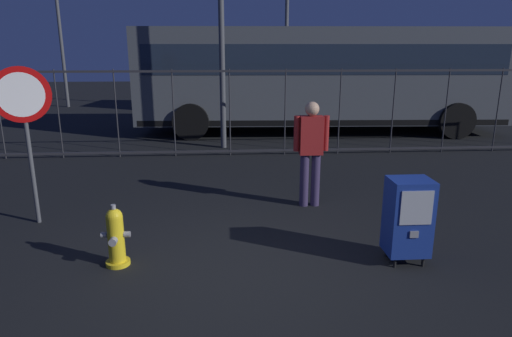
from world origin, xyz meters
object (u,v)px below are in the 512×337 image
(pedestrian, at_px, (311,148))
(street_light_near_left, at_px, (58,13))
(newspaper_box_primary, at_px, (408,217))
(bus_near, at_px, (319,74))
(bus_far, at_px, (339,68))
(fire_hydrant, at_px, (116,237))
(stop_sign, at_px, (24,113))

(pedestrian, xyz_separation_m, street_light_near_left, (-8.07, 12.95, 2.85))
(newspaper_box_primary, relative_size, pedestrian, 0.61)
(pedestrian, xyz_separation_m, bus_near, (1.45, 6.56, 0.76))
(newspaper_box_primary, relative_size, bus_near, 0.10)
(pedestrian, xyz_separation_m, bus_far, (3.08, 10.72, 0.76))
(pedestrian, bearing_deg, fire_hydrant, -144.30)
(bus_near, height_order, street_light_near_left, street_light_near_left)
(fire_hydrant, xyz_separation_m, bus_far, (5.69, 12.60, 1.36))
(newspaper_box_primary, height_order, street_light_near_left, street_light_near_left)
(fire_hydrant, relative_size, pedestrian, 0.45)
(newspaper_box_primary, bearing_deg, stop_sign, 162.24)
(stop_sign, bearing_deg, street_light_near_left, 106.60)
(street_light_near_left, bearing_deg, fire_hydrant, -69.80)
(stop_sign, distance_m, bus_near, 8.94)
(bus_near, bearing_deg, pedestrian, -99.94)
(bus_near, relative_size, bus_far, 0.99)
(fire_hydrant, height_order, street_light_near_left, street_light_near_left)
(fire_hydrant, bearing_deg, newspaper_box_primary, -2.41)
(newspaper_box_primary, distance_m, bus_far, 13.00)
(stop_sign, xyz_separation_m, pedestrian, (4.07, 0.47, -0.65))
(fire_hydrant, bearing_deg, pedestrian, 35.70)
(stop_sign, bearing_deg, pedestrian, 6.56)
(bus_near, distance_m, bus_far, 4.47)
(bus_near, bearing_deg, fire_hydrant, -113.18)
(bus_far, bearing_deg, street_light_near_left, 176.65)
(bus_near, xyz_separation_m, bus_far, (1.63, 4.16, 0.00))
(pedestrian, bearing_deg, bus_far, 73.98)
(fire_hydrant, distance_m, bus_far, 13.89)
(fire_hydrant, distance_m, street_light_near_left, 16.17)
(street_light_near_left, bearing_deg, pedestrian, -58.09)
(pedestrian, bearing_deg, bus_near, 77.56)
(stop_sign, height_order, street_light_near_left, street_light_near_left)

